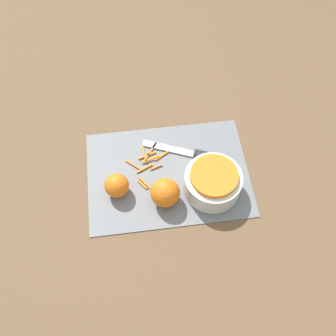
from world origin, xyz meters
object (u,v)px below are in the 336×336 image
(orange_right, at_px, (165,193))
(knife, at_px, (201,155))
(orange_left, at_px, (117,185))
(bowl_speckled, at_px, (213,182))

(orange_right, bearing_deg, knife, -133.77)
(orange_left, relative_size, orange_right, 0.84)
(orange_right, bearing_deg, orange_left, -18.04)
(knife, height_order, orange_right, orange_right)
(bowl_speckled, xyz_separation_m, orange_right, (0.14, 0.02, 0.00))
(knife, bearing_deg, bowl_speckled, 118.55)
(orange_left, height_order, orange_right, orange_right)
(knife, height_order, orange_left, orange_left)
(orange_left, bearing_deg, orange_right, 161.96)
(knife, distance_m, orange_right, 0.18)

